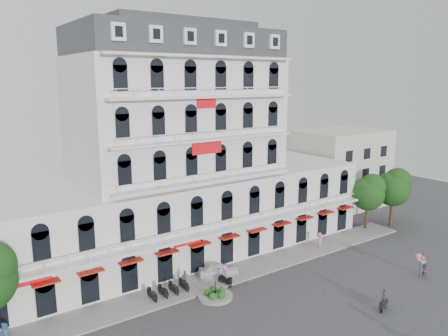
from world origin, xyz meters
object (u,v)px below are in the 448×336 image
(parked_car, at_px, (219,270))
(rider_northeast, at_px, (384,299))
(balloon_vendor, at_px, (423,266))
(rider_center, at_px, (225,275))

(parked_car, relative_size, rider_northeast, 2.01)
(rider_northeast, relative_size, balloon_vendor, 0.85)
(rider_northeast, height_order, rider_center, rider_northeast)
(rider_northeast, bearing_deg, balloon_vendor, 172.66)
(parked_car, xyz_separation_m, rider_center, (-0.63, -1.92, 0.37))
(rider_northeast, distance_m, rider_center, 14.51)
(parked_car, xyz_separation_m, rider_northeast, (7.96, -13.63, 0.30))
(parked_car, height_order, rider_center, rider_center)
(rider_northeast, relative_size, rider_center, 1.00)
(parked_car, relative_size, rider_center, 2.02)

